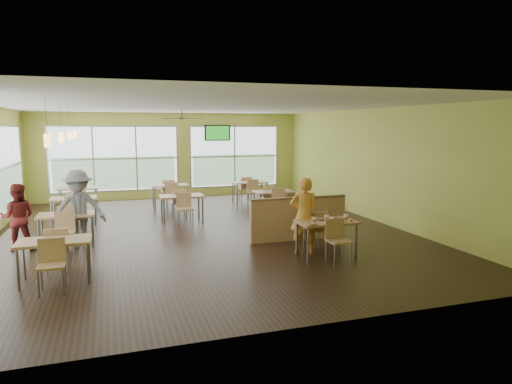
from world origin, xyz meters
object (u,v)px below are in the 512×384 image
main_table (326,226)px  food_basket (341,218)px  man_plaid (304,215)px  half_wall_divider (299,218)px

main_table → food_basket: main_table is taller
man_plaid → food_basket: 0.77m
main_table → half_wall_divider: (0.00, 1.45, -0.11)m
main_table → half_wall_divider: size_ratio=0.63×
food_basket → man_plaid: bearing=156.6°
main_table → half_wall_divider: bearing=90.0°
food_basket → main_table: bearing=-171.9°
main_table → food_basket: 0.39m
half_wall_divider → man_plaid: man_plaid is taller
main_table → man_plaid: man_plaid is taller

